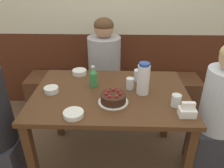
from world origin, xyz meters
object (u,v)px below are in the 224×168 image
Objects in this scene: bench_seat at (113,95)px; soju_bottle at (93,77)px; napkin_holder at (187,111)px; person_teal_shirt at (105,75)px; bowl_soup_white at (51,90)px; person_grey_tee at (218,117)px; bowl_rice_small at (79,72)px; water_pitcher at (143,79)px; glass_shot_small at (130,84)px; glass_water_tall at (176,100)px; birthday_cake at (113,98)px; glass_tumbler_short at (138,75)px; bowl_side_dish at (73,114)px.

soju_bottle is at bearing -101.23° from bench_seat.
person_teal_shirt is at bearing 122.15° from napkin_holder.
person_grey_tee reaches higher than bowl_soup_white.
water_pitcher is at bearing -30.70° from bowl_rice_small.
bowl_soup_white is 0.38m from bowl_rice_small.
bowl_rice_small is at bearing 149.30° from water_pitcher.
bench_seat is 1.08m from water_pitcher.
person_grey_tee is at bearing -7.57° from soju_bottle.
water_pitcher reaches higher than glass_shot_small.
water_pitcher is at bearing 141.31° from glass_water_tall.
bowl_rice_small is 0.11× the size of person_teal_shirt.
soju_bottle is (-0.17, 0.24, 0.05)m from birthday_cake.
napkin_holder is (0.49, -0.15, 0.00)m from birthday_cake.
birthday_cake is at bearing 162.85° from napkin_holder.
birthday_cake is 0.41m from glass_tumbler_short.
bowl_soup_white is (-0.47, -0.84, 0.53)m from bench_seat.
person_teal_shirt is (-0.12, 0.82, -0.20)m from birthday_cake.
bowl_side_dish is at bearing -8.24° from person_teal_shirt.
person_grey_tee reaches higher than water_pitcher.
birthday_cake is at bearing -147.99° from water_pitcher.
soju_bottle is at bearing 18.73° from bowl_soup_white.
birthday_cake is at bearing -122.00° from glass_shot_small.
glass_tumbler_short is (-0.29, 0.51, 0.01)m from napkin_holder.
person_grey_tee is (0.35, 0.26, -0.23)m from napkin_holder.
water_pitcher is 0.21× the size of person_teal_shirt.
person_teal_shirt reaches higher than soju_bottle.
birthday_cake is 0.25m from glass_shot_small.
bowl_soup_white is 1.15× the size of glass_tumbler_short.
water_pitcher reaches higher than bowl_rice_small.
glass_tumbler_short is at bearing 119.45° from napkin_holder.
glass_shot_small reaches higher than bench_seat.
person_teal_shirt reaches higher than glass_water_tall.
water_pitcher is at bearing -73.10° from bench_seat.
glass_water_tall is at bearing -58.46° from glass_tumbler_short.
glass_tumbler_short is at bearing 34.98° from person_teal_shirt.
glass_tumbler_short is (0.70, 0.23, 0.03)m from bowl_soup_white.
glass_water_tall reaches higher than bowl_rice_small.
bench_seat is 1.29m from bowl_side_dish.
napkin_holder is at bearing -17.15° from birthday_cake.
bowl_side_dish is 0.55m from glass_shot_small.
glass_shot_small reaches higher than glass_water_tall.
birthday_cake is at bearing -88.52° from bench_seat.
napkin_holder is 1.18× the size of glass_shot_small.
birthday_cake is 1.23× the size of soju_bottle.
water_pitcher is at bearing 32.01° from birthday_cake.
person_teal_shirt is (-0.32, 0.46, -0.22)m from glass_tumbler_short.
bowl_side_dish is at bearing -84.18° from bowl_rice_small.
person_teal_shirt is (0.21, 0.35, -0.19)m from bowl_rice_small.
napkin_holder is 0.13m from glass_water_tall.
birthday_cake is 0.51m from bowl_soup_white.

